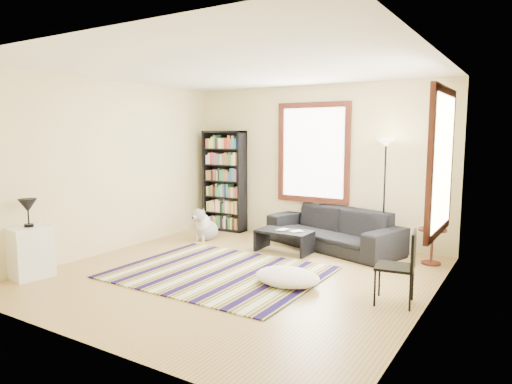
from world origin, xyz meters
The scene contains 21 objects.
floor centered at (0.00, 0.00, -0.05)m, with size 5.00×5.00×0.10m, color tan.
ceiling centered at (0.00, 0.00, 2.85)m, with size 5.00×5.00×0.10m, color white.
wall_back centered at (0.00, 2.55, 1.40)m, with size 5.00×0.10×2.80m, color beige.
wall_front centered at (0.00, -2.55, 1.40)m, with size 5.00×0.10×2.80m, color beige.
wall_left centered at (-2.55, 0.00, 1.40)m, with size 0.10×5.00×2.80m, color beige.
wall_right centered at (2.55, 0.00, 1.40)m, with size 0.10×5.00×2.80m, color beige.
window_back centered at (0.00, 2.47, 1.60)m, with size 1.20×0.06×1.60m, color white.
window_right centered at (2.47, 0.80, 1.60)m, with size 0.06×1.20×1.60m, color white.
rug centered at (-0.25, -0.08, 0.01)m, with size 2.80×2.24×0.02m, color #130C3D.
sofa centered at (0.58, 2.05, 0.34)m, with size 2.36×0.92×0.69m, color black.
bookshelf centered at (-1.87, 2.32, 1.00)m, with size 0.90×0.30×2.00m, color black.
coffee_table centered at (-0.02, 1.42, 0.18)m, with size 0.90×0.50×0.36m, color black.
book_a centered at (-0.12, 1.42, 0.37)m, with size 0.15×0.20×0.02m, color beige.
book_b centered at (0.13, 1.47, 0.37)m, with size 0.15×0.21×0.02m, color beige.
floor_cushion centered at (0.81, -0.05, 0.11)m, with size 0.88×0.66×0.22m, color white.
floor_lamp centered at (1.40, 2.15, 0.93)m, with size 0.30×0.30×1.86m, color black, non-canonical shape.
side_table centered at (2.20, 1.94, 0.27)m, with size 0.40×0.40×0.54m, color #431D10.
folding_chair centered at (2.15, 0.04, 0.43)m, with size 0.42×0.40×0.86m, color black.
white_cabinet centered at (-2.30, -1.58, 0.35)m, with size 0.38×0.50×0.70m, color white.
table_lamp centered at (-2.30, -1.58, 0.89)m, with size 0.24×0.24×0.38m, color black, non-canonical shape.
dog centered at (-1.64, 1.43, 0.30)m, with size 0.42×0.59×0.59m, color #B4B4B4, non-canonical shape.
Camera 1 is at (3.45, -5.10, 1.94)m, focal length 32.00 mm.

